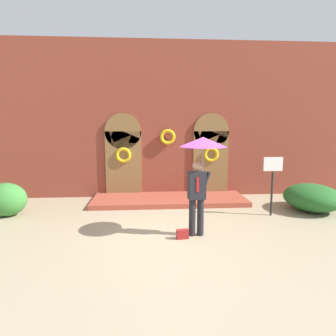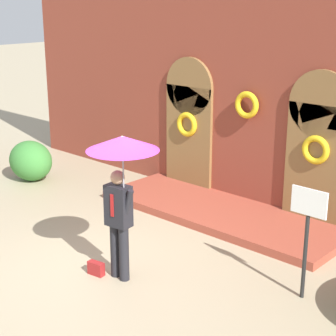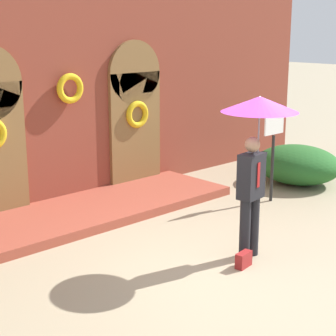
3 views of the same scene
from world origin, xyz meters
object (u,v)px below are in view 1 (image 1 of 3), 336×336
sign_post (273,176)px  shrub_right (312,197)px  handbag (182,234)px  shrub_left (6,200)px  person_with_umbrella (201,156)px

sign_post → shrub_right: 1.70m
handbag → sign_post: size_ratio=0.16×
handbag → shrub_left: shrub_left is taller
sign_post → shrub_left: sign_post is taller
person_with_umbrella → sign_post: 2.86m
sign_post → handbag: bearing=-149.9°
person_with_umbrella → shrub_right: (3.83, 1.84, -1.50)m
person_with_umbrella → handbag: bearing=-156.2°
handbag → shrub_right: shrub_right is taller
handbag → shrub_right: size_ratio=0.15×
person_with_umbrella → sign_post: person_with_umbrella is taller
person_with_umbrella → handbag: (-0.45, -0.20, -1.80)m
handbag → shrub_left: (-4.91, 2.12, 0.38)m
person_with_umbrella → sign_post: (2.36, 1.43, -0.75)m
handbag → sign_post: sign_post is taller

